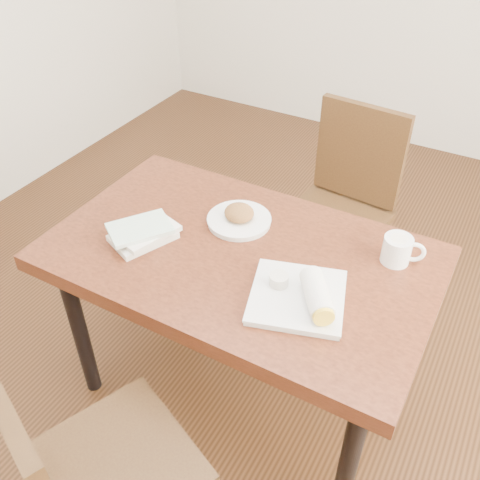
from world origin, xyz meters
The scene contains 8 objects.
ground centered at (0.00, 0.00, -0.01)m, with size 4.00×5.00×0.01m, color #472814.
table centered at (0.00, 0.00, 0.67)m, with size 1.29×0.78×0.75m.
chair_near centered at (-0.04, -0.78, 0.55)m, with size 0.55×0.55×0.95m.
chair_far centered at (0.11, 0.77, 0.55)m, with size 0.46×0.46×0.95m.
plate_scone centered at (-0.08, 0.14, 0.77)m, with size 0.23×0.23×0.07m.
coffee_mug centered at (0.47, 0.21, 0.80)m, with size 0.14×0.09×0.09m.
plate_burrito centered at (0.28, -0.12, 0.78)m, with size 0.35×0.35×0.09m.
book_stack centered at (-0.32, -0.10, 0.78)m, with size 0.23×0.25×0.06m.
Camera 1 is at (0.68, -1.20, 1.90)m, focal length 40.00 mm.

